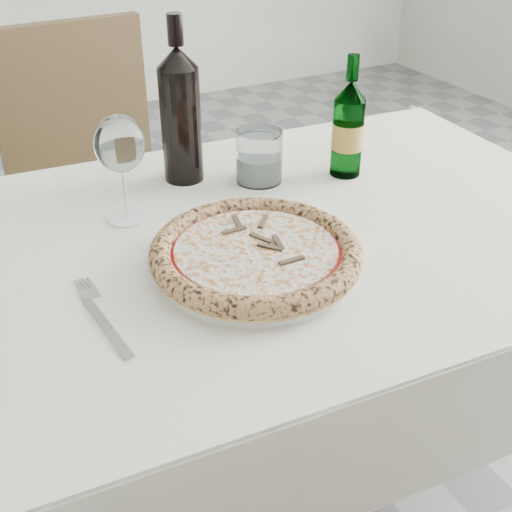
% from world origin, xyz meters
% --- Properties ---
extents(dining_table, '(1.39, 0.87, 0.76)m').
position_xyz_m(dining_table, '(-0.22, 0.07, 0.66)').
color(dining_table, brown).
rests_on(dining_table, floor).
extents(chair_far, '(0.44, 0.44, 0.93)m').
position_xyz_m(chair_far, '(-0.25, 0.88, 0.53)').
color(chair_far, brown).
rests_on(chair_far, floor).
extents(plate, '(0.30, 0.30, 0.02)m').
position_xyz_m(plate, '(-0.22, -0.03, 0.76)').
color(plate, white).
rests_on(plate, dining_table).
extents(pizza, '(0.32, 0.32, 0.03)m').
position_xyz_m(pizza, '(-0.22, -0.03, 0.78)').
color(pizza, '#F4CC5A').
rests_on(pizza, plate).
extents(fork, '(0.03, 0.21, 0.00)m').
position_xyz_m(fork, '(-0.46, -0.04, 0.76)').
color(fork, '#A1A1A1').
rests_on(fork, dining_table).
extents(wine_glass, '(0.08, 0.08, 0.18)m').
position_xyz_m(wine_glass, '(-0.34, 0.21, 0.89)').
color(wine_glass, white).
rests_on(wine_glass, dining_table).
extents(tumbler, '(0.09, 0.09, 0.10)m').
position_xyz_m(tumbler, '(-0.07, 0.24, 0.80)').
color(tumbler, silver).
rests_on(tumbler, dining_table).
extents(beer_bottle, '(0.06, 0.06, 0.23)m').
position_xyz_m(beer_bottle, '(0.09, 0.19, 0.85)').
color(beer_bottle, '#287335').
rests_on(beer_bottle, dining_table).
extents(wine_bottle, '(0.07, 0.07, 0.30)m').
position_xyz_m(wine_bottle, '(-0.19, 0.32, 0.89)').
color(wine_bottle, black).
rests_on(wine_bottle, dining_table).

